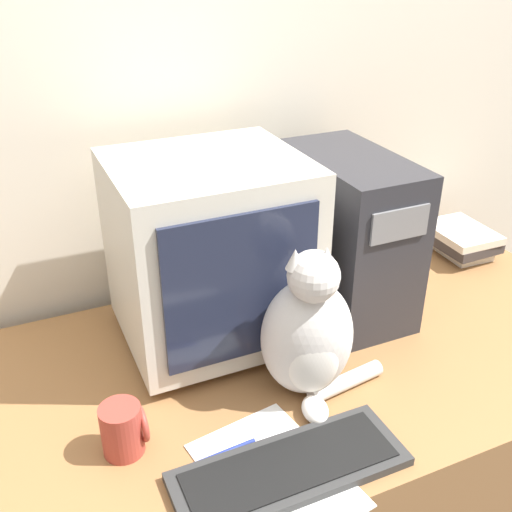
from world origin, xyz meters
TOP-DOWN VIEW (x-y plane):
  - wall_back at (0.00, 0.85)m, footprint 7.00×0.05m
  - desk at (0.00, 0.39)m, footprint 1.59×0.79m
  - crt_monitor at (-0.17, 0.55)m, footprint 0.40×0.37m
  - computer_tower at (0.18, 0.55)m, footprint 0.20×0.39m
  - keyboard at (-0.19, 0.10)m, footprint 0.42×0.15m
  - cat at (-0.06, 0.29)m, footprint 0.28×0.23m
  - book_stack at (0.65, 0.64)m, footprint 0.16×0.20m
  - pen at (-0.29, 0.19)m, footprint 0.14×0.02m
  - paper_sheet at (-0.22, 0.11)m, footprint 0.25×0.33m
  - mug at (-0.45, 0.28)m, footprint 0.08×0.08m

SIDE VIEW (x-z plane):
  - desk at x=0.00m, z-range 0.00..0.74m
  - paper_sheet at x=-0.22m, z-range 0.74..0.74m
  - pen at x=-0.29m, z-range 0.74..0.75m
  - keyboard at x=-0.19m, z-range 0.74..0.76m
  - book_stack at x=0.65m, z-range 0.74..0.82m
  - mug at x=-0.45m, z-range 0.74..0.84m
  - cat at x=-0.06m, z-range 0.71..1.05m
  - computer_tower at x=0.18m, z-range 0.74..1.13m
  - crt_monitor at x=-0.17m, z-range 0.74..1.18m
  - wall_back at x=0.00m, z-range 0.00..2.50m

